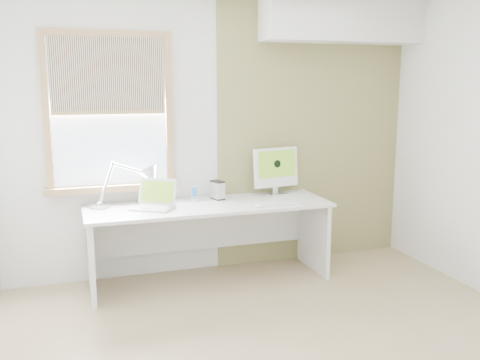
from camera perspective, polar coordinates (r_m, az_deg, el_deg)
name	(u,v)px	position (r m, az deg, el deg)	size (l,w,h in m)	color
room	(291,163)	(3.41, 5.52, 1.88)	(4.04, 3.54, 2.64)	tan
accent_wall	(312,134)	(5.40, 7.85, 5.02)	(2.00, 0.02, 2.60)	olive
soffit	(342,20)	(5.35, 11.00, 16.69)	(1.60, 0.40, 0.42)	white
window	(110,113)	(4.82, -14.00, 7.08)	(1.20, 0.14, 1.42)	#9B774D
desk	(208,223)	(4.85, -3.54, -4.72)	(2.20, 0.70, 0.73)	silver
desk_lamp	(141,180)	(4.85, -10.66, 0.00)	(0.72, 0.36, 0.40)	silver
laptop	(154,201)	(4.65, -9.29, -2.26)	(0.45, 0.43, 0.25)	silver
phone_dock	(194,196)	(4.90, -4.99, -1.77)	(0.09, 0.09, 0.14)	silver
external_drive	(217,190)	(4.92, -2.47, -1.10)	(0.12, 0.16, 0.18)	silver
imac	(276,168)	(5.13, 3.92, 1.28)	(0.47, 0.18, 0.46)	silver
keyboard	(280,204)	(4.71, 4.32, -2.63)	(0.41, 0.16, 0.02)	white
mouse	(259,205)	(4.62, 2.09, -2.78)	(0.06, 0.10, 0.03)	white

